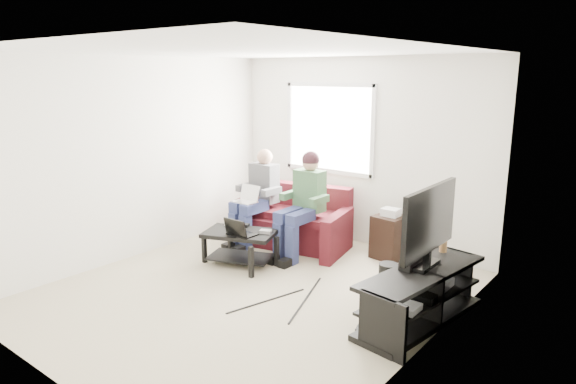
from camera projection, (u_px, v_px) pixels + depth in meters
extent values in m
plane|color=#C3B697|center=(252.00, 291.00, 5.74)|extent=(4.50, 4.50, 0.00)
plane|color=white|center=(248.00, 51.00, 5.15)|extent=(4.50, 4.50, 0.00)
plane|color=silver|center=(359.00, 152.00, 7.16)|extent=(4.50, 0.00, 4.50)
plane|color=silver|center=(41.00, 226.00, 3.73)|extent=(4.50, 0.00, 4.50)
plane|color=silver|center=(136.00, 158.00, 6.65)|extent=(0.00, 4.50, 4.50)
plane|color=silver|center=(429.00, 207.00, 4.24)|extent=(0.00, 4.50, 4.50)
cube|color=white|center=(329.00, 128.00, 7.39)|extent=(1.40, 0.01, 1.20)
cube|color=silver|center=(329.00, 128.00, 7.38)|extent=(1.48, 0.04, 1.28)
cube|color=#4F1317|center=(290.00, 230.00, 7.28)|extent=(1.56, 1.05, 0.40)
cube|color=#4F1317|center=(304.00, 198.00, 7.44)|extent=(1.44, 0.49, 0.41)
cube|color=#4F1317|center=(249.00, 215.00, 7.74)|extent=(0.33, 0.88, 0.58)
cube|color=#4F1317|center=(337.00, 235.00, 6.78)|extent=(0.33, 0.88, 0.58)
cube|color=#4F1317|center=(270.00, 209.00, 7.42)|extent=(0.79, 0.77, 0.10)
cube|color=#4F1317|center=(310.00, 218.00, 6.99)|extent=(0.79, 0.77, 0.10)
cube|color=navy|center=(244.00, 205.00, 7.18)|extent=(0.16, 0.45, 0.14)
cube|color=navy|center=(254.00, 207.00, 7.06)|extent=(0.16, 0.45, 0.14)
cube|color=navy|center=(235.00, 230.00, 7.11)|extent=(0.13, 0.13, 0.50)
cube|color=navy|center=(246.00, 233.00, 6.99)|extent=(0.13, 0.13, 0.50)
cube|color=#525156|center=(264.00, 183.00, 7.30)|extent=(0.40, 0.22, 0.55)
sphere|color=tan|center=(265.00, 157.00, 7.23)|extent=(0.22, 0.22, 0.22)
cube|color=navy|center=(288.00, 215.00, 6.69)|extent=(0.16, 0.45, 0.14)
cube|color=navy|center=(301.00, 217.00, 6.57)|extent=(0.16, 0.45, 0.14)
cube|color=navy|center=(280.00, 242.00, 6.63)|extent=(0.13, 0.13, 0.50)
cube|color=navy|center=(292.00, 245.00, 6.50)|extent=(0.13, 0.13, 0.50)
cube|color=#535556|center=(310.00, 191.00, 6.82)|extent=(0.40, 0.22, 0.55)
sphere|color=tan|center=(311.00, 163.00, 6.75)|extent=(0.22, 0.22, 0.22)
sphere|color=#30181E|center=(311.00, 160.00, 6.74)|extent=(0.23, 0.23, 0.23)
cube|color=black|center=(240.00, 233.00, 6.45)|extent=(1.01, 0.81, 0.05)
cube|color=black|center=(240.00, 257.00, 6.53)|extent=(0.90, 0.71, 0.02)
cube|color=black|center=(204.00, 248.00, 6.57)|extent=(0.05, 0.05, 0.39)
cube|color=black|center=(251.00, 262.00, 6.08)|extent=(0.05, 0.05, 0.39)
cube|color=black|center=(230.00, 239.00, 6.93)|extent=(0.05, 0.05, 0.39)
cube|color=black|center=(277.00, 252.00, 6.44)|extent=(0.05, 0.05, 0.39)
cube|color=silver|center=(230.00, 224.00, 6.70)|extent=(0.17, 0.14, 0.04)
cube|color=black|center=(244.00, 225.00, 6.64)|extent=(0.16, 0.13, 0.04)
cube|color=gray|center=(265.00, 232.00, 6.38)|extent=(0.16, 0.14, 0.04)
cube|color=black|center=(422.00, 272.00, 4.93)|extent=(0.70, 1.65, 0.04)
cube|color=black|center=(421.00, 296.00, 4.98)|extent=(0.65, 1.59, 0.03)
cube|color=black|center=(419.00, 318.00, 5.04)|extent=(0.70, 1.65, 0.06)
cube|color=black|center=(382.00, 326.00, 4.39)|extent=(0.48, 0.11, 0.53)
cube|color=black|center=(451.00, 272.00, 5.58)|extent=(0.48, 0.11, 0.53)
cube|color=black|center=(427.00, 265.00, 4.99)|extent=(0.12, 0.40, 0.04)
cube|color=black|center=(427.00, 258.00, 4.98)|extent=(0.06, 0.06, 0.12)
cube|color=black|center=(430.00, 220.00, 4.89)|extent=(0.05, 1.10, 0.65)
cube|color=#DB336E|center=(427.00, 219.00, 4.91)|extent=(0.01, 1.01, 0.58)
cube|color=black|center=(415.00, 260.00, 5.06)|extent=(0.12, 0.50, 0.10)
cylinder|color=#9F7344|center=(443.00, 246.00, 5.42)|extent=(0.08, 0.08, 0.12)
cube|color=silver|center=(402.00, 306.00, 4.67)|extent=(0.30, 0.22, 0.06)
cube|color=gray|center=(433.00, 281.00, 5.20)|extent=(0.34, 0.26, 0.08)
cube|color=black|center=(419.00, 293.00, 4.93)|extent=(0.38, 0.30, 0.07)
cylinder|color=black|center=(388.00, 285.00, 5.35)|extent=(0.20, 0.20, 0.46)
cube|color=black|center=(368.00, 322.00, 5.01)|extent=(0.26, 0.46, 0.02)
cube|color=black|center=(390.00, 237.00, 6.71)|extent=(0.38, 0.38, 0.57)
cube|color=silver|center=(391.00, 212.00, 6.64)|extent=(0.22, 0.18, 0.10)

